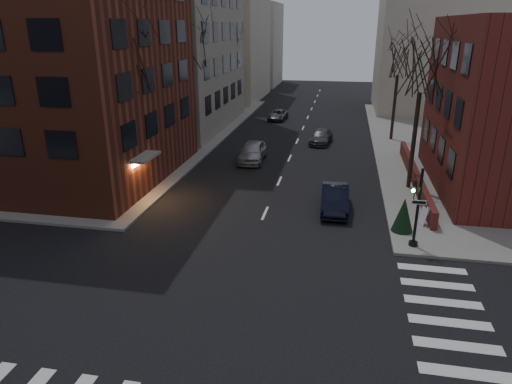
# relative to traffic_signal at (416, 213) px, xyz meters

# --- Properties ---
(ground) EXTENTS (160.00, 160.00, 0.00)m
(ground) POSITION_rel_traffic_signal_xyz_m (-7.94, -8.99, -1.91)
(ground) COLOR black
(ground) RESTS_ON ground
(sidewalk_far_left) EXTENTS (44.00, 44.00, 0.15)m
(sidewalk_far_left) POSITION_rel_traffic_signal_xyz_m (-36.94, 21.01, -1.83)
(sidewalk_far_left) COLOR gray
(sidewalk_far_left) RESTS_ON ground
(building_left_brick) EXTENTS (15.00, 15.00, 18.00)m
(building_left_brick) POSITION_rel_traffic_signal_xyz_m (-23.44, 7.51, 7.09)
(building_left_brick) COLOR brown
(building_left_brick) RESTS_ON ground
(low_wall_right) EXTENTS (0.35, 16.00, 1.00)m
(low_wall_right) POSITION_rel_traffic_signal_xyz_m (1.36, 10.01, -1.26)
(low_wall_right) COLOR maroon
(low_wall_right) RESTS_ON sidewalk_far_right
(building_distant_la) EXTENTS (14.00, 16.00, 18.00)m
(building_distant_la) POSITION_rel_traffic_signal_xyz_m (-22.94, 46.01, 7.09)
(building_distant_la) COLOR #BEB6A1
(building_distant_la) RESTS_ON ground
(building_distant_ra) EXTENTS (14.00, 14.00, 16.00)m
(building_distant_ra) POSITION_rel_traffic_signal_xyz_m (7.06, 41.01, 6.09)
(building_distant_ra) COLOR #BEB6A1
(building_distant_ra) RESTS_ON ground
(building_distant_lb) EXTENTS (10.00, 12.00, 14.00)m
(building_distant_lb) POSITION_rel_traffic_signal_xyz_m (-20.94, 63.01, 5.09)
(building_distant_lb) COLOR #BEB6A1
(building_distant_lb) RESTS_ON ground
(traffic_signal) EXTENTS (0.76, 0.44, 4.00)m
(traffic_signal) POSITION_rel_traffic_signal_xyz_m (0.00, 0.00, 0.00)
(traffic_signal) COLOR black
(traffic_signal) RESTS_ON sidewalk_far_right
(tree_left_a) EXTENTS (4.18, 4.18, 10.26)m
(tree_left_a) POSITION_rel_traffic_signal_xyz_m (-16.74, 5.01, 6.56)
(tree_left_a) COLOR #2D231C
(tree_left_a) RESTS_ON sidewalk_far_left
(tree_left_b) EXTENTS (4.40, 4.40, 10.80)m
(tree_left_b) POSITION_rel_traffic_signal_xyz_m (-16.74, 17.01, 7.00)
(tree_left_b) COLOR #2D231C
(tree_left_b) RESTS_ON sidewalk_far_left
(tree_left_c) EXTENTS (3.96, 3.96, 9.72)m
(tree_left_c) POSITION_rel_traffic_signal_xyz_m (-16.74, 31.01, 6.12)
(tree_left_c) COLOR #2D231C
(tree_left_c) RESTS_ON sidewalk_far_left
(tree_right_a) EXTENTS (3.96, 3.96, 9.72)m
(tree_right_a) POSITION_rel_traffic_signal_xyz_m (0.86, 9.01, 6.12)
(tree_right_a) COLOR #2D231C
(tree_right_a) RESTS_ON sidewalk_far_right
(tree_right_b) EXTENTS (3.74, 3.74, 9.18)m
(tree_right_b) POSITION_rel_traffic_signal_xyz_m (0.86, 23.01, 5.68)
(tree_right_b) COLOR #2D231C
(tree_right_b) RESTS_ON sidewalk_far_right
(streetlamp_near) EXTENTS (0.36, 0.36, 6.28)m
(streetlamp_near) POSITION_rel_traffic_signal_xyz_m (-16.14, 13.01, 2.33)
(streetlamp_near) COLOR black
(streetlamp_near) RESTS_ON sidewalk_far_left
(streetlamp_far) EXTENTS (0.36, 0.36, 6.28)m
(streetlamp_far) POSITION_rel_traffic_signal_xyz_m (-16.14, 33.01, 2.33)
(streetlamp_far) COLOR black
(streetlamp_far) RESTS_ON sidewalk_far_left
(parked_sedan) EXTENTS (1.68, 4.53, 1.48)m
(parked_sedan) POSITION_rel_traffic_signal_xyz_m (-3.94, 4.25, -1.17)
(parked_sedan) COLOR black
(parked_sedan) RESTS_ON ground
(car_lane_silver) EXTENTS (2.08, 4.80, 1.61)m
(car_lane_silver) POSITION_rel_traffic_signal_xyz_m (-10.80, 13.55, -1.10)
(car_lane_silver) COLOR #A2A3A8
(car_lane_silver) RESTS_ON ground
(car_lane_gray) EXTENTS (2.23, 4.44, 1.24)m
(car_lane_gray) POSITION_rel_traffic_signal_xyz_m (-5.66, 20.61, -1.29)
(car_lane_gray) COLOR #39393E
(car_lane_gray) RESTS_ON ground
(car_lane_far) EXTENTS (2.11, 4.21, 1.14)m
(car_lane_far) POSITION_rel_traffic_signal_xyz_m (-11.27, 30.95, -1.34)
(car_lane_far) COLOR #45454A
(car_lane_far) RESTS_ON ground
(sandwich_board) EXTENTS (0.63, 0.73, 0.99)m
(sandwich_board) POSITION_rel_traffic_signal_xyz_m (1.08, 2.78, -1.26)
(sandwich_board) COLOR silver
(sandwich_board) RESTS_ON sidewalk_far_right
(evergreen_shrub) EXTENTS (1.25, 1.25, 1.86)m
(evergreen_shrub) POSITION_rel_traffic_signal_xyz_m (-0.31, 1.65, -0.83)
(evergreen_shrub) COLOR black
(evergreen_shrub) RESTS_ON sidewalk_far_right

